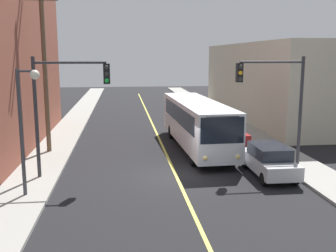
{
  "coord_description": "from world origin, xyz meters",
  "views": [
    {
      "loc": [
        -2.73,
        -19.5,
        6.19
      ],
      "look_at": [
        0.0,
        3.64,
        2.0
      ],
      "focal_mm": 42.01,
      "sensor_mm": 36.0,
      "label": 1
    }
  ],
  "objects": [
    {
      "name": "ground_plane",
      "position": [
        0.0,
        0.0,
        0.0
      ],
      "size": [
        120.0,
        120.0,
        0.0
      ],
      "primitive_type": "plane",
      "color": "black"
    },
    {
      "name": "sidewalk_left",
      "position": [
        -7.25,
        10.0,
        0.07
      ],
      "size": [
        2.5,
        90.0,
        0.15
      ],
      "primitive_type": "cube",
      "color": "gray",
      "rests_on": "ground"
    },
    {
      "name": "sidewalk_right",
      "position": [
        7.25,
        10.0,
        0.07
      ],
      "size": [
        2.5,
        90.0,
        0.15
      ],
      "primitive_type": "cube",
      "color": "gray",
      "rests_on": "ground"
    },
    {
      "name": "lane_stripe_center",
      "position": [
        0.0,
        15.0,
        0.01
      ],
      "size": [
        0.16,
        60.0,
        0.01
      ],
      "primitive_type": "cube",
      "color": "#D8CC4C",
      "rests_on": "ground"
    },
    {
      "name": "building_right_warehouse",
      "position": [
        14.49,
        18.35,
        3.67
      ],
      "size": [
        12.0,
        24.81,
        7.34
      ],
      "color": "beige",
      "rests_on": "ground"
    },
    {
      "name": "city_bus",
      "position": [
        2.2,
        6.05,
        1.82
      ],
      "size": [
        3.01,
        12.23,
        3.2
      ],
      "color": "silver",
      "rests_on": "ground"
    },
    {
      "name": "parked_car_silver",
      "position": [
        4.8,
        -0.51,
        0.84
      ],
      "size": [
        1.84,
        4.41,
        1.62
      ],
      "color": "#B7B7BC",
      "rests_on": "ground"
    },
    {
      "name": "parked_car_red",
      "position": [
        4.72,
        6.99,
        0.84
      ],
      "size": [
        1.82,
        4.4,
        1.62
      ],
      "color": "maroon",
      "rests_on": "ground"
    },
    {
      "name": "parked_car_white",
      "position": [
        4.75,
        15.08,
        0.84
      ],
      "size": [
        1.87,
        4.42,
        1.62
      ],
      "color": "silver",
      "rests_on": "ground"
    },
    {
      "name": "utility_pole_near",
      "position": [
        -7.43,
        5.75,
        6.11
      ],
      "size": [
        2.4,
        0.28,
        10.89
      ],
      "color": "brown",
      "rests_on": "sidewalk_left"
    },
    {
      "name": "traffic_signal_left_corner",
      "position": [
        -5.41,
        0.23,
        4.3
      ],
      "size": [
        3.75,
        0.48,
        6.0
      ],
      "color": "#2D2D33",
      "rests_on": "sidewalk_left"
    },
    {
      "name": "traffic_signal_right_corner",
      "position": [
        5.41,
        0.74,
        4.3
      ],
      "size": [
        3.75,
        0.48,
        6.0
      ],
      "color": "#2D2D33",
      "rests_on": "sidewalk_right"
    },
    {
      "name": "street_lamp_left",
      "position": [
        -6.83,
        -2.36,
        3.74
      ],
      "size": [
        0.98,
        0.4,
        5.5
      ],
      "color": "#38383D",
      "rests_on": "sidewalk_left"
    }
  ]
}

